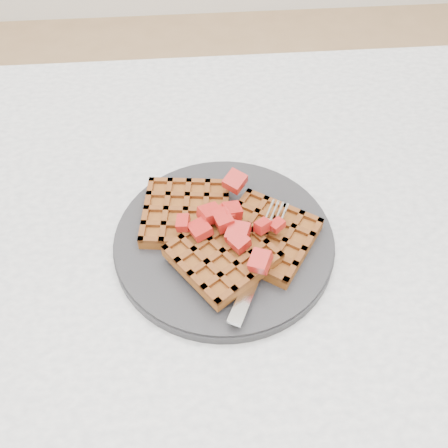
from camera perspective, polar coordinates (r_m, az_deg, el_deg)
name	(u,v)px	position (r m, az deg, el deg)	size (l,w,h in m)	color
ground	(282,417)	(1.32, 6.59, -21.10)	(4.00, 4.00, 0.00)	tan
table	(320,272)	(0.75, 10.90, -5.36)	(1.20, 0.80, 0.75)	silver
plate	(224,240)	(0.62, 0.00, -1.89)	(0.27, 0.27, 0.02)	black
waffles	(224,233)	(0.60, 0.05, -1.05)	(0.23, 0.20, 0.03)	brown
strawberry_pile	(224,216)	(0.58, 0.00, 0.88)	(0.15, 0.15, 0.02)	#8B0100
fork	(262,256)	(0.59, 4.34, -3.71)	(0.02, 0.18, 0.02)	silver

